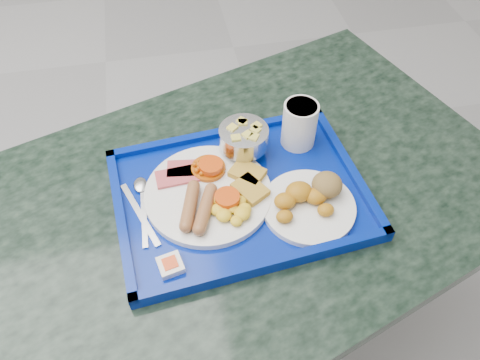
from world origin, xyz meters
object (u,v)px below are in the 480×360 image
object	(u,v)px
main_plate	(211,193)
fruit_bowl	(244,138)
tray	(240,195)
table	(248,236)
bread_plate	(310,200)
juice_cup	(300,123)

from	to	relation	value
main_plate	fruit_bowl	distance (m)	0.14
tray	table	bearing A→B (deg)	43.03
bread_plate	fruit_bowl	bearing A→B (deg)	121.03
table	fruit_bowl	xyz separation A→B (m)	(0.01, 0.08, 0.24)
juice_cup	bread_plate	bearing A→B (deg)	-97.90
tray	main_plate	xyz separation A→B (m)	(-0.06, 0.00, 0.02)
table	bread_plate	bearing A→B (deg)	-36.99
tray	juice_cup	bearing A→B (deg)	37.85
table	tray	world-z (taller)	tray
table	juice_cup	world-z (taller)	juice_cup
fruit_bowl	juice_cup	xyz separation A→B (m)	(0.12, 0.01, 0.01)
bread_plate	table	bearing A→B (deg)	143.01
bread_plate	fruit_bowl	xyz separation A→B (m)	(-0.10, 0.16, 0.03)
tray	fruit_bowl	bearing A→B (deg)	74.79
tray	juice_cup	size ratio (longest dim) A/B	5.09
table	main_plate	xyz separation A→B (m)	(-0.08, -0.02, 0.21)
fruit_bowl	juice_cup	size ratio (longest dim) A/B	1.01
table	fruit_bowl	distance (m)	0.26
main_plate	bread_plate	bearing A→B (deg)	-17.54
bread_plate	juice_cup	world-z (taller)	juice_cup
fruit_bowl	juice_cup	distance (m)	0.12
fruit_bowl	tray	bearing A→B (deg)	-105.21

